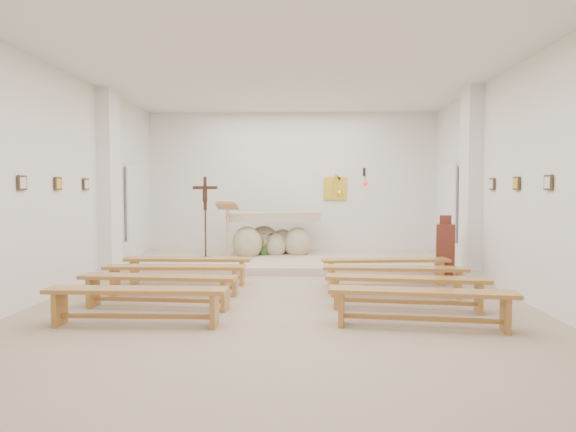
{
  "coord_description": "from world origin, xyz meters",
  "views": [
    {
      "loc": [
        0.32,
        -7.55,
        1.63
      ],
      "look_at": [
        0.02,
        1.6,
        1.15
      ],
      "focal_mm": 32.0,
      "sensor_mm": 36.0,
      "label": 1
    }
  ],
  "objects_px": {
    "donation_pedestal": "(445,252)",
    "bench_right_second": "(395,274)",
    "bench_right_fourth": "(422,300)",
    "altar": "(271,237)",
    "bench_left_front": "(188,264)",
    "bench_left_third": "(158,284)",
    "bench_right_third": "(406,285)",
    "crucifix_stand": "(205,211)",
    "bench_right_front": "(385,265)",
    "bench_left_second": "(175,273)",
    "lectern": "(227,230)",
    "bench_left_fourth": "(136,298)"
  },
  "relations": [
    {
      "from": "crucifix_stand",
      "to": "bench_right_front",
      "type": "height_order",
      "value": "crucifix_stand"
    },
    {
      "from": "bench_right_second",
      "to": "bench_right_third",
      "type": "height_order",
      "value": "same"
    },
    {
      "from": "lectern",
      "to": "bench_left_third",
      "type": "bearing_deg",
      "value": -91.15
    },
    {
      "from": "bench_right_third",
      "to": "bench_right_front",
      "type": "bearing_deg",
      "value": 96.86
    },
    {
      "from": "donation_pedestal",
      "to": "bench_left_second",
      "type": "bearing_deg",
      "value": -151.05
    },
    {
      "from": "crucifix_stand",
      "to": "bench_right_third",
      "type": "height_order",
      "value": "crucifix_stand"
    },
    {
      "from": "bench_left_front",
      "to": "bench_left_second",
      "type": "xyz_separation_m",
      "value": [
        0.0,
        -0.9,
        0.0
      ]
    },
    {
      "from": "bench_right_third",
      "to": "bench_right_fourth",
      "type": "relative_size",
      "value": 1.0
    },
    {
      "from": "bench_right_front",
      "to": "bench_right_third",
      "type": "distance_m",
      "value": 1.8
    },
    {
      "from": "bench_right_second",
      "to": "bench_left_front",
      "type": "bearing_deg",
      "value": 168.47
    },
    {
      "from": "bench_left_front",
      "to": "bench_left_second",
      "type": "bearing_deg",
      "value": -89.76
    },
    {
      "from": "donation_pedestal",
      "to": "bench_left_second",
      "type": "relative_size",
      "value": 0.54
    },
    {
      "from": "bench_left_front",
      "to": "bench_right_fourth",
      "type": "relative_size",
      "value": 0.99
    },
    {
      "from": "bench_left_second",
      "to": "bench_right_second",
      "type": "bearing_deg",
      "value": -0.53
    },
    {
      "from": "bench_right_front",
      "to": "bench_right_second",
      "type": "distance_m",
      "value": 0.9
    },
    {
      "from": "donation_pedestal",
      "to": "bench_right_second",
      "type": "xyz_separation_m",
      "value": [
        -1.13,
        -1.37,
        -0.17
      ]
    },
    {
      "from": "bench_left_front",
      "to": "bench_left_third",
      "type": "relative_size",
      "value": 0.99
    },
    {
      "from": "crucifix_stand",
      "to": "bench_left_second",
      "type": "distance_m",
      "value": 3.27
    },
    {
      "from": "donation_pedestal",
      "to": "bench_left_front",
      "type": "distance_m",
      "value": 4.53
    },
    {
      "from": "crucifix_stand",
      "to": "bench_right_fourth",
      "type": "xyz_separation_m",
      "value": [
        3.51,
        -4.97,
        -0.82
      ]
    },
    {
      "from": "bench_right_front",
      "to": "bench_right_third",
      "type": "bearing_deg",
      "value": -95.64
    },
    {
      "from": "bench_right_second",
      "to": "bench_left_third",
      "type": "distance_m",
      "value": 3.49
    },
    {
      "from": "altar",
      "to": "bench_right_front",
      "type": "bearing_deg",
      "value": -68.18
    },
    {
      "from": "bench_left_third",
      "to": "bench_left_fourth",
      "type": "xyz_separation_m",
      "value": [
        0.0,
        -0.9,
        0.0
      ]
    },
    {
      "from": "bench_left_front",
      "to": "bench_left_third",
      "type": "xyz_separation_m",
      "value": [
        0.0,
        -1.8,
        0.0
      ]
    },
    {
      "from": "bench_right_third",
      "to": "bench_left_fourth",
      "type": "xyz_separation_m",
      "value": [
        -3.37,
        -0.9,
        0.0
      ]
    },
    {
      "from": "bench_right_front",
      "to": "bench_left_third",
      "type": "relative_size",
      "value": 1.0
    },
    {
      "from": "donation_pedestal",
      "to": "bench_right_third",
      "type": "distance_m",
      "value": 2.54
    },
    {
      "from": "bench_right_front",
      "to": "lectern",
      "type": "bearing_deg",
      "value": 139.88
    },
    {
      "from": "bench_right_fourth",
      "to": "bench_right_third",
      "type": "bearing_deg",
      "value": 97.36
    },
    {
      "from": "bench_right_third",
      "to": "bench_right_fourth",
      "type": "distance_m",
      "value": 0.9
    },
    {
      "from": "bench_left_third",
      "to": "bench_left_fourth",
      "type": "height_order",
      "value": "same"
    },
    {
      "from": "donation_pedestal",
      "to": "bench_left_fourth",
      "type": "height_order",
      "value": "donation_pedestal"
    },
    {
      "from": "altar",
      "to": "lectern",
      "type": "bearing_deg",
      "value": -149.81
    },
    {
      "from": "bench_right_fourth",
      "to": "bench_left_third",
      "type": "bearing_deg",
      "value": 172.39
    },
    {
      "from": "bench_left_second",
      "to": "bench_left_third",
      "type": "relative_size",
      "value": 0.99
    },
    {
      "from": "altar",
      "to": "bench_right_third",
      "type": "bearing_deg",
      "value": -80.0
    },
    {
      "from": "bench_left_front",
      "to": "bench_right_second",
      "type": "relative_size",
      "value": 0.99
    },
    {
      "from": "bench_left_fourth",
      "to": "altar",
      "type": "bearing_deg",
      "value": 77.7
    },
    {
      "from": "bench_right_fourth",
      "to": "altar",
      "type": "bearing_deg",
      "value": 118.08
    },
    {
      "from": "crucifix_stand",
      "to": "bench_right_front",
      "type": "distance_m",
      "value": 4.26
    },
    {
      "from": "altar",
      "to": "bench_left_second",
      "type": "distance_m",
      "value": 4.03
    },
    {
      "from": "donation_pedestal",
      "to": "crucifix_stand",
      "type": "bearing_deg",
      "value": 170.88
    },
    {
      "from": "altar",
      "to": "lectern",
      "type": "height_order",
      "value": "lectern"
    },
    {
      "from": "donation_pedestal",
      "to": "bench_left_front",
      "type": "relative_size",
      "value": 0.54
    },
    {
      "from": "bench_left_fourth",
      "to": "bench_right_fourth",
      "type": "relative_size",
      "value": 0.99
    },
    {
      "from": "bench_right_third",
      "to": "lectern",
      "type": "bearing_deg",
      "value": 134.71
    },
    {
      "from": "altar",
      "to": "bench_left_third",
      "type": "bearing_deg",
      "value": -118.99
    },
    {
      "from": "bench_left_front",
      "to": "bench_right_fourth",
      "type": "bearing_deg",
      "value": -38.49
    },
    {
      "from": "bench_right_second",
      "to": "bench_left_fourth",
      "type": "bearing_deg",
      "value": -148.42
    }
  ]
}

